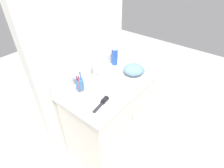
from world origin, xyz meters
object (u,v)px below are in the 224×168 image
object	(u,v)px
toothbrush_cup	(80,84)
hairbrush	(103,102)
shaving_cream_can	(115,56)
hand_towel	(135,70)

from	to	relation	value
toothbrush_cup	hairbrush	world-z (taller)	toothbrush_cup
shaving_cream_can	hand_towel	xyz separation A→B (m)	(-0.02, -0.24, -0.05)
hairbrush	hand_towel	xyz separation A→B (m)	(0.49, 0.04, 0.03)
hairbrush	hand_towel	bearing A→B (deg)	-3.36
toothbrush_cup	hand_towel	distance (m)	0.52
toothbrush_cup	hairbrush	distance (m)	0.25
hand_towel	toothbrush_cup	bearing A→B (deg)	156.22
shaving_cream_can	toothbrush_cup	bearing A→B (deg)	-176.15
shaving_cream_can	hairbrush	bearing A→B (deg)	-150.67
shaving_cream_can	hairbrush	xyz separation A→B (m)	(-0.50, -0.28, -0.08)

